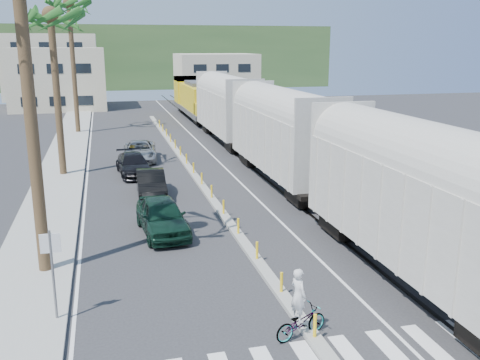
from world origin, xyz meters
The scene contains 16 objects.
ground centered at (0.00, 0.00, 0.00)m, with size 140.00×140.00×0.00m, color #28282B.
sidewalk centered at (-8.50, 25.00, 0.07)m, with size 3.00×90.00×0.15m, color gray.
rails centered at (5.00, 28.00, 0.03)m, with size 1.56×100.00×0.06m.
median centered at (0.00, 19.96, 0.09)m, with size 0.45×60.00×0.85m.
crosswalk centered at (0.00, -2.00, 0.01)m, with size 14.00×2.20×0.01m, color silver.
lane_markings centered at (-2.15, 25.00, 0.00)m, with size 9.42×90.00×0.01m.
freight_train centered at (5.00, 22.69, 2.91)m, with size 3.00×60.94×5.85m.
palm_trees centered at (-8.10, 22.70, 10.81)m, with size 3.50×37.20×13.75m.
street_sign centered at (-7.30, 2.00, 1.97)m, with size 0.60×0.08×3.00m.
buildings centered at (-6.41, 71.66, 4.36)m, with size 38.00×27.00×10.00m.
hillside centered at (0.00, 100.00, 6.00)m, with size 80.00×20.00×12.00m, color #385628.
car_lead centered at (-3.23, 9.29, 0.81)m, with size 2.31×4.92×1.63m, color black.
car_second centered at (-3.16, 15.67, 0.73)m, with size 1.67×4.47×1.46m, color black.
car_third centered at (-3.80, 21.08, 0.70)m, with size 2.36×4.97×1.40m, color black.
car_rear centered at (-3.10, 25.53, 0.72)m, with size 2.77×5.32×1.43m, color #97999B.
cyclist centered at (-0.33, -0.67, 0.67)m, with size 1.65×2.12×2.16m.
Camera 1 is at (-5.53, -13.89, 8.33)m, focal length 40.00 mm.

